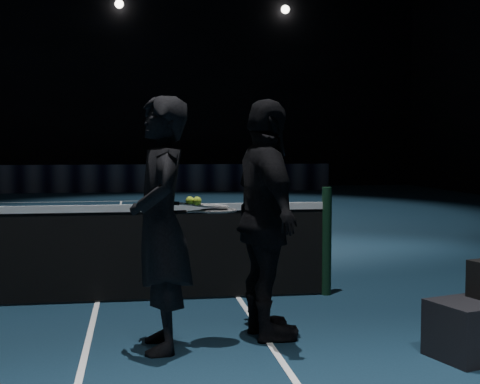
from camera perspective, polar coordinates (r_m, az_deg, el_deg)
The scene contains 8 objects.
wall_back at distance 25.16m, azimuth -19.56°, elevation 11.72°, with size 30.00×30.00×0.00m, color black.
net_post_right at distance 6.85m, azimuth 7.39°, elevation -4.18°, with size 0.10×0.10×1.10m, color black.
fixtures_far at distance 25.21m, azimuth -19.73°, elevation 15.16°, with size 20.00×0.30×0.30m, color white, non-canonical shape.
player_a at distance 4.96m, azimuth -6.78°, elevation -2.74°, with size 0.69×0.45×1.88m, color black.
player_b at distance 5.24m, azimuth 2.27°, elevation -2.36°, with size 1.10×0.46×1.88m, color black.
racket_lower at distance 5.08m, azimuth -1.87°, elevation -1.60°, with size 0.68×0.22×0.03m, color black, non-canonical shape.
racket_upper at distance 5.10m, azimuth -2.55°, elevation -1.18°, with size 0.68×0.22×0.03m, color black, non-canonical shape.
tennis_balls at distance 5.02m, azimuth -3.99°, elevation -0.59°, with size 0.12×0.10×0.12m, color #BBD82D, non-canonical shape.
Camera 1 is at (4.48, -6.51, 1.52)m, focal length 50.00 mm.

